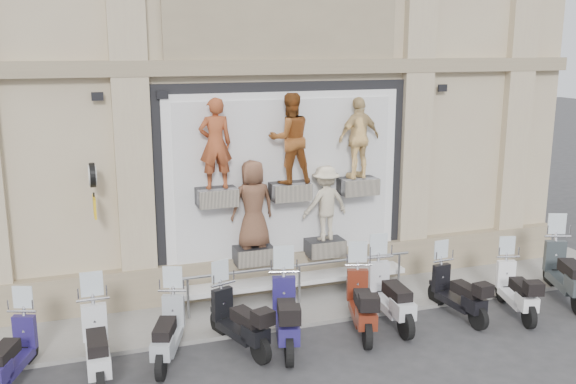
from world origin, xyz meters
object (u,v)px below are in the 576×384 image
(scooter_a, at_px, (10,342))
(scooter_g, at_px, (391,284))
(scooter_e, at_px, (286,302))
(scooter_j, at_px, (567,262))
(scooter_i, at_px, (517,280))
(scooter_c, at_px, (167,320))
(scooter_d, at_px, (239,310))
(guard_rail, at_px, (299,285))
(scooter_f, at_px, (362,292))
(scooter_h, at_px, (458,283))
(clock_sign_bracket, at_px, (93,183))
(scooter_b, at_px, (96,332))

(scooter_a, xyz_separation_m, scooter_g, (6.76, 0.08, 0.10))
(scooter_a, height_order, scooter_g, scooter_g)
(scooter_e, height_order, scooter_j, scooter_j)
(scooter_e, xyz_separation_m, scooter_i, (4.79, -0.19, -0.11))
(scooter_c, bearing_deg, scooter_d, 19.64)
(guard_rail, relative_size, scooter_f, 2.61)
(scooter_d, distance_m, scooter_e, 0.85)
(scooter_j, bearing_deg, scooter_i, -149.36)
(scooter_j, bearing_deg, scooter_e, -159.03)
(scooter_c, relative_size, scooter_h, 1.04)
(clock_sign_bracket, xyz_separation_m, scooter_j, (9.32, -1.98, -1.94))
(scooter_d, height_order, scooter_g, scooter_g)
(scooter_h, bearing_deg, scooter_d, 174.16)
(guard_rail, bearing_deg, scooter_d, -139.15)
(scooter_d, relative_size, scooter_h, 1.05)
(guard_rail, distance_m, scooter_e, 1.83)
(scooter_d, bearing_deg, scooter_i, -21.35)
(scooter_c, height_order, scooter_j, scooter_j)
(scooter_a, xyz_separation_m, scooter_i, (9.32, -0.37, 0.01))
(guard_rail, height_order, scooter_j, scooter_j)
(scooter_a, distance_m, scooter_j, 10.79)
(scooter_c, bearing_deg, clock_sign_bracket, 136.88)
(scooter_d, relative_size, scooter_f, 0.95)
(clock_sign_bracket, distance_m, scooter_h, 7.27)
(scooter_h, bearing_deg, clock_sign_bracket, 158.60)
(scooter_e, bearing_deg, scooter_b, -163.42)
(scooter_c, height_order, scooter_g, scooter_g)
(scooter_c, distance_m, scooter_e, 2.08)
(scooter_b, distance_m, scooter_f, 4.78)
(scooter_e, bearing_deg, scooter_i, 12.78)
(scooter_e, distance_m, scooter_i, 4.79)
(scooter_b, relative_size, scooter_d, 1.07)
(scooter_g, bearing_deg, scooter_c, -174.09)
(scooter_c, height_order, scooter_d, scooter_d)
(clock_sign_bracket, distance_m, scooter_j, 9.72)
(scooter_c, bearing_deg, scooter_f, 18.66)
(scooter_h, bearing_deg, scooter_c, 174.42)
(scooter_e, bearing_deg, scooter_g, 21.78)
(scooter_a, xyz_separation_m, scooter_c, (2.46, -0.03, 0.03))
(clock_sign_bracket, xyz_separation_m, scooter_g, (5.29, -1.79, -1.99))
(scooter_d, relative_size, scooter_e, 0.90)
(guard_rail, relative_size, scooter_j, 2.39)
(scooter_f, xyz_separation_m, scooter_h, (2.08, -0.02, -0.07))
(scooter_c, bearing_deg, scooter_e, 15.42)
(guard_rail, xyz_separation_m, scooter_h, (2.77, -1.51, 0.25))
(scooter_j, bearing_deg, scooter_d, -160.33)
(clock_sign_bracket, bearing_deg, scooter_a, -128.04)
(scooter_j, bearing_deg, scooter_h, -159.71)
(scooter_g, height_order, scooter_h, scooter_g)
(scooter_i, bearing_deg, scooter_j, 25.52)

